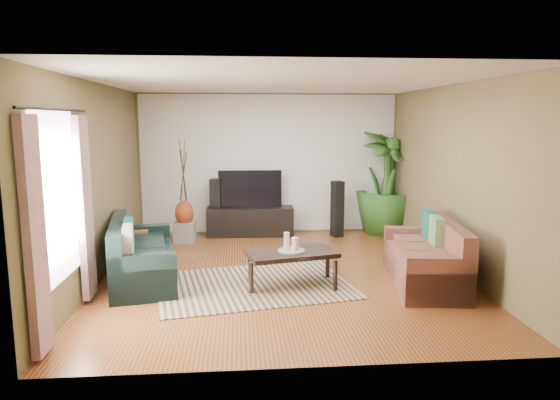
{
  "coord_description": "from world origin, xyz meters",
  "views": [
    {
      "loc": [
        -0.59,
        -6.89,
        2.2
      ],
      "look_at": [
        0.0,
        0.2,
        1.05
      ],
      "focal_mm": 32.0,
      "sensor_mm": 36.0,
      "label": 1
    }
  ],
  "objects": [
    {
      "name": "side_table",
      "position": [
        -2.25,
        0.76,
        0.28
      ],
      "size": [
        0.58,
        0.58,
        0.55
      ],
      "primitive_type": "cube",
      "rotation": [
        0.0,
        0.0,
        0.11
      ],
      "color": "brown",
      "rests_on": "floor"
    },
    {
      "name": "curtain_near",
      "position": [
        -2.43,
        -2.35,
        1.15
      ],
      "size": [
        0.08,
        0.35,
        2.2
      ],
      "primitive_type": "cube",
      "color": "gray",
      "rests_on": "ground"
    },
    {
      "name": "floor",
      "position": [
        0.0,
        0.0,
        0.0
      ],
      "size": [
        5.5,
        5.5,
        0.0
      ],
      "primitive_type": "plane",
      "color": "brown",
      "rests_on": "ground"
    },
    {
      "name": "wall_left",
      "position": [
        -2.5,
        0.0,
        1.35
      ],
      "size": [
        0.0,
        5.5,
        5.5
      ],
      "primitive_type": "plane",
      "rotation": [
        1.57,
        0.0,
        1.57
      ],
      "color": "brown",
      "rests_on": "ground"
    },
    {
      "name": "area_rug",
      "position": [
        -0.41,
        -0.46,
        0.01
      ],
      "size": [
        2.82,
        2.23,
        0.01
      ],
      "primitive_type": "cube",
      "rotation": [
        0.0,
        0.0,
        0.19
      ],
      "color": "tan",
      "rests_on": "floor"
    },
    {
      "name": "ceiling",
      "position": [
        0.0,
        0.0,
        2.7
      ],
      "size": [
        5.5,
        5.5,
        0.0
      ],
      "primitive_type": "plane",
      "rotation": [
        3.14,
        0.0,
        0.0
      ],
      "color": "white",
      "rests_on": "ground"
    },
    {
      "name": "window_pane",
      "position": [
        -2.48,
        -1.6,
        1.4
      ],
      "size": [
        0.0,
        1.8,
        1.8
      ],
      "primitive_type": "plane",
      "rotation": [
        1.57,
        0.0,
        1.57
      ],
      "color": "white",
      "rests_on": "ground"
    },
    {
      "name": "curtain_rod",
      "position": [
        -2.43,
        -1.6,
        2.3
      ],
      "size": [
        0.03,
        1.9,
        0.03
      ],
      "primitive_type": "cylinder",
      "rotation": [
        1.57,
        0.0,
        0.0
      ],
      "color": "black",
      "rests_on": "ground"
    },
    {
      "name": "tv_stand",
      "position": [
        -0.38,
        2.5,
        0.27
      ],
      "size": [
        1.65,
        0.55,
        0.55
      ],
      "primitive_type": "cube",
      "rotation": [
        0.0,
        0.0,
        -0.03
      ],
      "color": "black",
      "rests_on": "floor"
    },
    {
      "name": "candle_tall",
      "position": [
        0.03,
        -0.48,
        0.61
      ],
      "size": [
        0.07,
        0.07,
        0.23
      ],
      "primitive_type": "cylinder",
      "color": "beige",
      "rests_on": "candle_tray"
    },
    {
      "name": "candle_tray",
      "position": [
        0.09,
        -0.51,
        0.48
      ],
      "size": [
        0.36,
        0.36,
        0.02
      ],
      "primitive_type": "cylinder",
      "color": "gray",
      "rests_on": "coffee_table"
    },
    {
      "name": "wall_back",
      "position": [
        0.0,
        2.75,
        1.35
      ],
      "size": [
        5.0,
        0.0,
        5.0
      ],
      "primitive_type": "plane",
      "rotation": [
        1.57,
        0.0,
        0.0
      ],
      "color": "brown",
      "rests_on": "ground"
    },
    {
      "name": "speaker_right",
      "position": [
        1.26,
        2.28,
        0.53
      ],
      "size": [
        0.24,
        0.26,
        1.06
      ],
      "primitive_type": "cube",
      "rotation": [
        0.0,
        0.0,
        0.28
      ],
      "color": "black",
      "rests_on": "floor"
    },
    {
      "name": "television",
      "position": [
        -0.38,
        2.5,
        0.9
      ],
      "size": [
        1.2,
        0.07,
        0.71
      ],
      "primitive_type": "cube",
      "color": "black",
      "rests_on": "tv_stand"
    },
    {
      "name": "sofa_left",
      "position": [
        -1.92,
        -0.12,
        0.42
      ],
      "size": [
        1.13,
        2.0,
        0.85
      ],
      "primitive_type": "cube",
      "rotation": [
        0.0,
        0.0,
        1.75
      ],
      "color": "black",
      "rests_on": "floor"
    },
    {
      "name": "pedestal",
      "position": [
        -1.58,
        2.06,
        0.18
      ],
      "size": [
        0.39,
        0.39,
        0.36
      ],
      "primitive_type": "cube",
      "rotation": [
        0.0,
        0.0,
        -0.07
      ],
      "color": "gray",
      "rests_on": "floor"
    },
    {
      "name": "candle_mid",
      "position": [
        0.13,
        -0.55,
        0.58
      ],
      "size": [
        0.07,
        0.07,
        0.18
      ],
      "primitive_type": "cylinder",
      "color": "white",
      "rests_on": "candle_tray"
    },
    {
      "name": "speaker_left",
      "position": [
        -1.03,
        2.48,
        0.55
      ],
      "size": [
        0.23,
        0.25,
        1.1
      ],
      "primitive_type": "cube",
      "rotation": [
        0.0,
        0.0,
        -0.17
      ],
      "color": "black",
      "rests_on": "floor"
    },
    {
      "name": "wall_front",
      "position": [
        0.0,
        -2.75,
        1.35
      ],
      "size": [
        5.0,
        0.0,
        5.0
      ],
      "primitive_type": "plane",
      "rotation": [
        -1.57,
        0.0,
        0.0
      ],
      "color": "brown",
      "rests_on": "ground"
    },
    {
      "name": "wall_right",
      "position": [
        2.5,
        0.0,
        1.35
      ],
      "size": [
        0.0,
        5.5,
        5.5
      ],
      "primitive_type": "plane",
      "rotation": [
        1.57,
        0.0,
        -1.57
      ],
      "color": "brown",
      "rests_on": "ground"
    },
    {
      "name": "curtain_far",
      "position": [
        -2.43,
        -0.85,
        1.15
      ],
      "size": [
        0.08,
        0.35,
        2.2
      ],
      "primitive_type": "cube",
      "color": "gray",
      "rests_on": "ground"
    },
    {
      "name": "candle_short",
      "position": [
        0.16,
        -0.45,
        0.56
      ],
      "size": [
        0.07,
        0.07,
        0.15
      ],
      "primitive_type": "cylinder",
      "color": "beige",
      "rests_on": "candle_tray"
    },
    {
      "name": "coffee_table",
      "position": [
        0.09,
        -0.51,
        0.24
      ],
      "size": [
        1.27,
        0.88,
        0.48
      ],
      "primitive_type": "cube",
      "rotation": [
        0.0,
        0.0,
        0.23
      ],
      "color": "black",
      "rests_on": "floor"
    },
    {
      "name": "potted_plant",
      "position": [
        2.25,
        2.5,
        1.01
      ],
      "size": [
        1.57,
        1.57,
        2.02
      ],
      "primitive_type": "imported",
      "rotation": [
        0.0,
        0.0,
        0.59
      ],
      "color": "#244E1A",
      "rests_on": "floor"
    },
    {
      "name": "sofa_right",
      "position": [
        1.89,
        -0.56,
        0.42
      ],
      "size": [
        1.07,
        1.92,
        0.85
      ],
      "primitive_type": "cube",
      "rotation": [
        0.0,
        0.0,
        -1.71
      ],
      "color": "brown",
      "rests_on": "floor"
    },
    {
      "name": "backwall_panel",
      "position": [
        0.0,
        2.74,
        1.35
      ],
      "size": [
        4.9,
        0.0,
        4.9
      ],
      "primitive_type": "plane",
      "rotation": [
        1.57,
        0.0,
        0.0
      ],
      "color": "white",
      "rests_on": "ground"
    },
    {
      "name": "vase",
      "position": [
        -1.58,
        2.06,
        0.53
      ],
      "size": [
        0.33,
        0.33,
        0.47
      ],
      "primitive_type": "ellipsoid",
      "color": "maroon",
      "rests_on": "pedestal"
    },
    {
      "name": "plant_pot",
      "position": [
        2.25,
        2.5,
        0.14
      ],
      "size": [
        0.37,
        0.37,
        0.29
      ],
      "primitive_type": "cylinder",
      "color": "black",
      "rests_on": "floor"
    }
  ]
}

